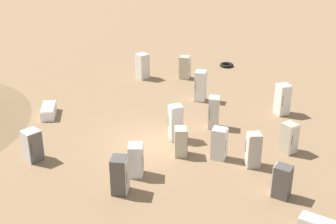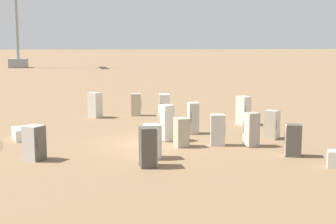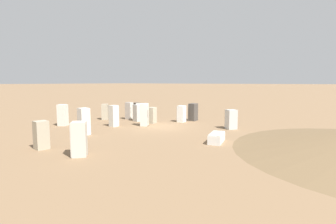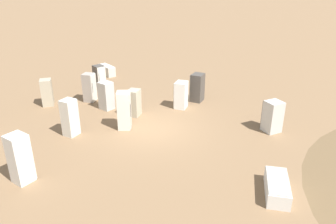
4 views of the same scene
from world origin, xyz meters
The scene contains 18 objects.
ground_plane centered at (0.00, 0.00, 0.00)m, with size 1000.00×1000.00×0.00m, color #846647.
power_pylon_0 centered at (86.73, 13.60, 10.43)m, with size 11.75×4.03×33.56m.
discarded_fridge_0 centered at (-2.30, 5.25, 0.78)m, with size 1.05×1.06×1.55m.
discarded_fridge_1 centered at (4.39, -7.31, 0.92)m, with size 0.97×0.95×1.84m.
discarded_fridge_2 centered at (-1.07, -1.82, 0.73)m, with size 0.77×0.71×1.46m.
discarded_fridge_4 centered at (0.53, -1.40, 0.97)m, with size 0.80×0.83×1.93m.
discarded_fridge_5 centered at (-1.76, -5.28, 0.86)m, with size 0.72×0.74×1.72m.
discarded_fridge_6 centered at (-0.21, -7.13, 0.78)m, with size 0.94×0.92×1.56m.
discarded_fridge_7 centered at (5.94, -2.46, 0.97)m, with size 0.78×0.76×1.93m.
discarded_fridge_8 centered at (-4.56, 0.51, 0.84)m, with size 0.79×0.71×1.68m.
discarded_fridge_9 centered at (-4.17, -6.34, 0.74)m, with size 0.86×0.91×1.48m.
discarded_fridge_10 centered at (9.82, -1.21, 0.80)m, with size 0.78×0.82×1.60m.
discarded_fridge_11 centered at (2.20, -3.36, 0.90)m, with size 0.70×0.61×1.80m.
discarded_fridge_12 centered at (-1.19, -3.69, 0.80)m, with size 0.78×0.84×1.59m.
discarded_fridge_13 centered at (9.52, 1.76, 0.89)m, with size 1.04×1.04×1.77m.
discarded_fridge_14 centered at (-3.14, 0.06, 0.77)m, with size 0.80×0.74×1.55m.
discarded_fridge_15 centered at (2.73, 6.25, 0.29)m, with size 1.92×1.15×0.59m.
scrap_tire centered at (12.68, -4.17, 0.11)m, with size 1.01×1.01×0.22m.
Camera 2 is at (-23.47, 3.91, 5.09)m, focal length 50.00 mm.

